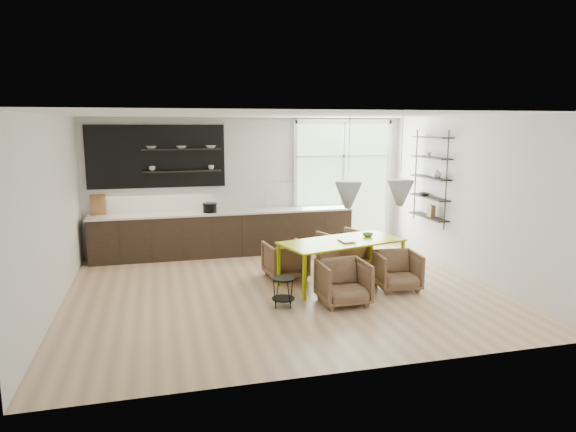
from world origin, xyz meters
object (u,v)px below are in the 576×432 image
object	(u,v)px
armchair_front_right	(397,271)
wire_stool	(283,288)
armchair_back_right	(343,249)
armchair_front_left	(343,282)
dining_table	(342,244)
armchair_back_left	(285,260)

from	to	relation	value
armchair_front_right	wire_stool	world-z (taller)	armchair_front_right
armchair_back_right	armchair_front_left	xyz separation A→B (m)	(-0.73, -1.96, -0.02)
armchair_back_right	wire_stool	size ratio (longest dim) A/B	1.77
armchair_back_right	wire_stool	bearing A→B (deg)	28.67
armchair_back_right	wire_stool	world-z (taller)	armchair_back_right
dining_table	armchair_front_right	distance (m)	1.04
armchair_back_left	armchair_front_right	bearing A→B (deg)	138.98
armchair_back_left	armchair_front_left	bearing A→B (deg)	102.21
armchair_back_right	wire_stool	xyz separation A→B (m)	(-1.66, -1.86, -0.07)
armchair_front_left	armchair_front_right	size ratio (longest dim) A/B	1.05
dining_table	armchair_back_right	world-z (taller)	dining_table
armchair_back_left	wire_stool	bearing A→B (deg)	68.52
dining_table	armchair_front_left	distance (m)	1.08
armchair_back_right	armchair_front_left	size ratio (longest dim) A/B	1.06
armchair_back_right	armchair_front_right	bearing A→B (deg)	85.05
armchair_front_right	dining_table	bearing A→B (deg)	152.31
armchair_front_left	armchair_back_left	bearing A→B (deg)	107.89
dining_table	armchair_front_left	size ratio (longest dim) A/B	3.06
armchair_back_right	armchair_front_right	distance (m)	1.58
dining_table	armchair_front_right	xyz separation A→B (m)	(0.80, -0.52, -0.40)
dining_table	armchair_front_left	world-z (taller)	dining_table
armchair_front_right	armchair_back_right	bearing A→B (deg)	109.96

